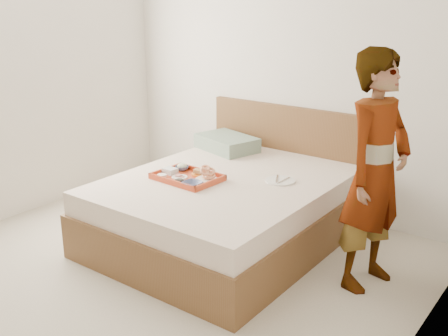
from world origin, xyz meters
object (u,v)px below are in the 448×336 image
bed (226,209)px  person (376,172)px  dinner_plate (280,181)px  tray (187,177)px

bed → person: bearing=2.2°
bed → person: size_ratio=1.25×
bed → person: 1.30m
dinner_plate → tray: bearing=-146.7°
bed → dinner_plate: dinner_plate is taller
tray → dinner_plate: (0.61, 0.40, -0.02)m
dinner_plate → person: bearing=-10.1°
tray → dinner_plate: bearing=36.3°
person → dinner_plate: bearing=90.9°
dinner_plate → bed: bearing=-153.7°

